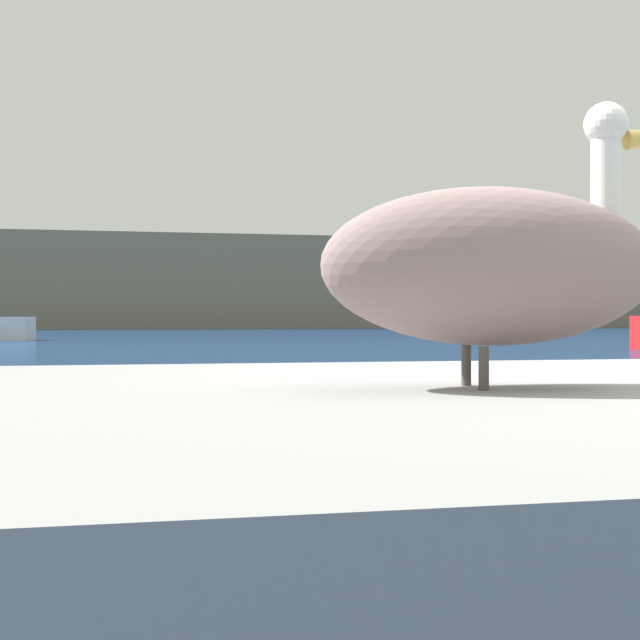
# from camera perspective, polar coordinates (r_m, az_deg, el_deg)

# --- Properties ---
(hillside_backdrop) EXTENTS (140.00, 13.45, 8.47)m
(hillside_backdrop) POSITION_cam_1_polar(r_m,az_deg,el_deg) (81.53, -10.11, 2.44)
(hillside_backdrop) COLOR #7F755B
(hillside_backdrop) RESTS_ON ground
(pier_dock) EXTENTS (3.50, 2.94, 0.80)m
(pier_dock) POSITION_cam_1_polar(r_m,az_deg,el_deg) (2.62, 11.51, -13.29)
(pier_dock) COLOR gray
(pier_dock) RESTS_ON ground
(pelican) EXTENTS (1.33, 0.54, 0.86)m
(pelican) POSITION_cam_1_polar(r_m,az_deg,el_deg) (2.56, 11.75, 3.76)
(pelican) COLOR gray
(pelican) RESTS_ON pier_dock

